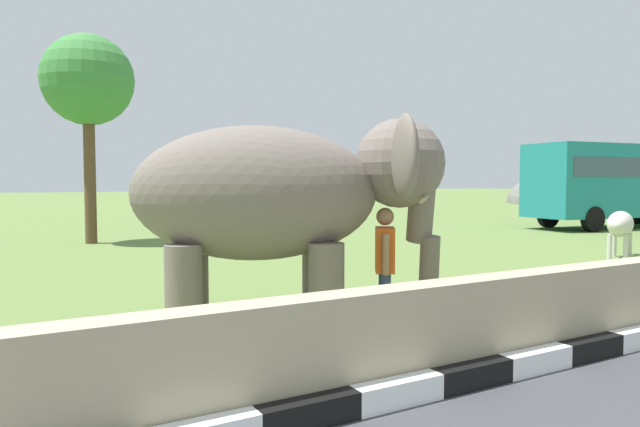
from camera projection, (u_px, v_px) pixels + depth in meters
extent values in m
cube|color=black|center=(309.00, 413.00, 4.65)|extent=(0.90, 0.20, 0.24)
cube|color=white|center=(398.00, 393.00, 5.09)|extent=(0.90, 0.20, 0.24)
cube|color=black|center=(472.00, 376.00, 5.54)|extent=(0.90, 0.20, 0.24)
cube|color=white|center=(536.00, 361.00, 5.98)|extent=(0.90, 0.20, 0.24)
cube|color=black|center=(591.00, 349.00, 6.43)|extent=(0.90, 0.20, 0.24)
cube|color=white|center=(638.00, 338.00, 6.88)|extent=(0.90, 0.20, 0.24)
cube|color=tan|center=(302.00, 356.00, 4.93)|extent=(28.00, 0.36, 1.00)
cylinder|color=slate|center=(318.00, 281.00, 7.87)|extent=(0.44, 0.44, 1.25)
cylinder|color=slate|center=(326.00, 294.00, 6.98)|extent=(0.44, 0.44, 1.25)
cylinder|color=slate|center=(192.00, 284.00, 7.68)|extent=(0.44, 0.44, 1.25)
cylinder|color=slate|center=(184.00, 297.00, 6.79)|extent=(0.44, 0.44, 1.25)
ellipsoid|color=slate|center=(255.00, 193.00, 7.26)|extent=(3.48, 2.69, 1.70)
sphere|color=slate|center=(400.00, 163.00, 7.45)|extent=(1.16, 1.16, 1.16)
ellipsoid|color=#D84C8C|center=(422.00, 152.00, 7.47)|extent=(0.58, 0.73, 0.44)
ellipsoid|color=slate|center=(376.00, 161.00, 8.20)|extent=(0.58, 0.92, 1.00)
ellipsoid|color=slate|center=(405.00, 157.00, 6.66)|extent=(0.58, 0.92, 1.00)
cylinder|color=slate|center=(421.00, 206.00, 7.51)|extent=(0.53, 0.64, 1.00)
cylinder|color=slate|center=(429.00, 266.00, 7.57)|extent=(0.38, 0.42, 0.82)
cone|color=beige|center=(411.00, 197.00, 7.78)|extent=(0.35, 0.57, 0.22)
cone|color=beige|center=(423.00, 199.00, 7.22)|extent=(0.35, 0.57, 0.22)
cylinder|color=navy|center=(384.00, 301.00, 7.58)|extent=(0.15, 0.15, 0.82)
cylinder|color=navy|center=(385.00, 305.00, 7.38)|extent=(0.15, 0.15, 0.82)
cube|color=#D85919|center=(385.00, 250.00, 7.44)|extent=(0.42, 0.47, 0.58)
cylinder|color=#9E7251|center=(384.00, 249.00, 7.70)|extent=(0.16, 0.17, 0.53)
cylinder|color=#9E7251|center=(386.00, 254.00, 7.18)|extent=(0.13, 0.13, 0.52)
sphere|color=#9E7251|center=(385.00, 217.00, 7.42)|extent=(0.23, 0.23, 0.23)
cube|color=teal|center=(618.00, 181.00, 24.52)|extent=(8.72, 3.47, 3.00)
cube|color=#3F5160|center=(618.00, 168.00, 24.49)|extent=(8.05, 3.43, 0.76)
cylinder|color=black|center=(637.00, 213.00, 26.73)|extent=(1.03, 0.41, 1.00)
cylinder|color=black|center=(548.00, 216.00, 24.60)|extent=(1.03, 0.41, 1.00)
cylinder|color=black|center=(593.00, 219.00, 22.49)|extent=(1.03, 0.41, 1.00)
cylinder|color=beige|center=(614.00, 244.00, 15.20)|extent=(0.12, 0.12, 0.65)
cylinder|color=beige|center=(629.00, 245.00, 15.00)|extent=(0.12, 0.12, 0.65)
cylinder|color=beige|center=(609.00, 247.00, 14.46)|extent=(0.12, 0.12, 0.65)
cylinder|color=beige|center=(626.00, 248.00, 14.26)|extent=(0.12, 0.12, 0.65)
ellipsoid|color=beige|center=(620.00, 224.00, 14.70)|extent=(1.61, 1.21, 0.66)
ellipsoid|color=beige|center=(625.00, 218.00, 15.46)|extent=(0.47, 0.41, 0.32)
cylinder|color=brown|center=(90.00, 175.00, 18.25)|extent=(0.36, 0.36, 4.40)
sphere|color=#3D833C|center=(88.00, 80.00, 18.08)|extent=(2.85, 2.85, 2.85)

